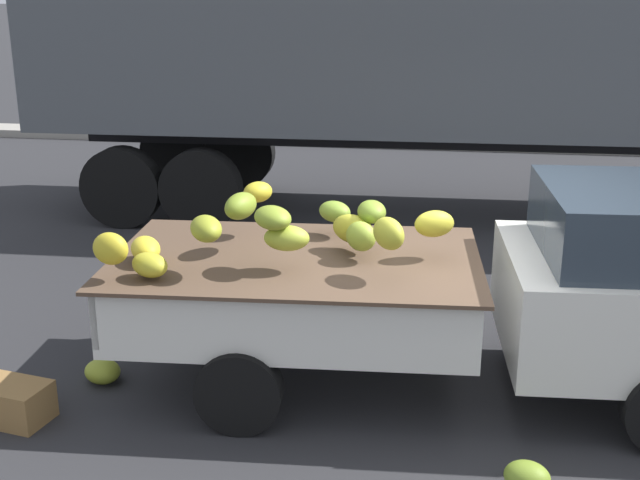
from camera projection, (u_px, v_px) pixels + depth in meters
ground at (458, 394)px, 6.56m from camera, size 220.00×220.00×0.00m
curb_strip at (454, 143)px, 16.29m from camera, size 80.00×0.80×0.16m
pickup_truck at (554, 288)px, 6.33m from camera, size 5.20×2.12×1.70m
semi_trailer at (476, 30)px, 10.87m from camera, size 12.06×2.90×3.95m
fallen_banana_bunch_near_tailgate at (103, 371)px, 6.73m from camera, size 0.43×0.42×0.19m
fallen_banana_bunch_by_wheel at (527, 477)px, 5.28m from camera, size 0.36×0.33×0.20m
produce_crate at (14, 402)px, 6.13m from camera, size 0.58×0.45×0.29m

